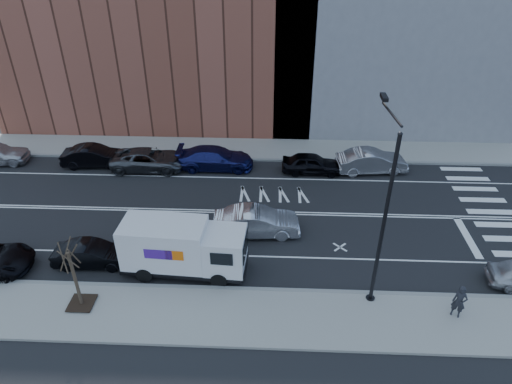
# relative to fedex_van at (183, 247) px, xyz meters

# --- Properties ---
(ground) EXTENTS (120.00, 120.00, 0.00)m
(ground) POSITION_rel_fedex_van_xyz_m (2.48, 5.60, -1.55)
(ground) COLOR black
(ground) RESTS_ON ground
(sidewalk_near) EXTENTS (44.00, 3.60, 0.15)m
(sidewalk_near) POSITION_rel_fedex_van_xyz_m (2.48, -3.20, -1.48)
(sidewalk_near) COLOR gray
(sidewalk_near) RESTS_ON ground
(sidewalk_far) EXTENTS (44.00, 3.60, 0.15)m
(sidewalk_far) POSITION_rel_fedex_van_xyz_m (2.48, 14.40, -1.48)
(sidewalk_far) COLOR gray
(sidewalk_far) RESTS_ON ground
(curb_near) EXTENTS (44.00, 0.25, 0.17)m
(curb_near) POSITION_rel_fedex_van_xyz_m (2.48, -1.40, -1.47)
(curb_near) COLOR gray
(curb_near) RESTS_ON ground
(curb_far) EXTENTS (44.00, 0.25, 0.17)m
(curb_far) POSITION_rel_fedex_van_xyz_m (2.48, 12.60, -1.47)
(curb_far) COLOR gray
(curb_far) RESTS_ON ground
(crosswalk) EXTENTS (3.00, 14.00, 0.01)m
(crosswalk) POSITION_rel_fedex_van_xyz_m (18.48, 5.60, -1.55)
(crosswalk) COLOR white
(crosswalk) RESTS_ON ground
(road_markings) EXTENTS (40.00, 8.60, 0.01)m
(road_markings) POSITION_rel_fedex_van_xyz_m (2.48, 5.60, -1.55)
(road_markings) COLOR white
(road_markings) RESTS_ON ground
(streetlight) EXTENTS (0.44, 4.02, 9.34)m
(streetlight) POSITION_rel_fedex_van_xyz_m (9.48, -1.31, 3.53)
(streetlight) COLOR black
(streetlight) RESTS_ON ground
(street_tree) EXTENTS (1.20, 1.20, 3.75)m
(street_tree) POSITION_rel_fedex_van_xyz_m (-4.52, -2.80, -0.10)
(street_tree) COLOR black
(street_tree) RESTS_ON ground
(fedex_van) EXTENTS (6.59, 2.62, 2.95)m
(fedex_van) POSITION_rel_fedex_van_xyz_m (0.00, 0.00, 0.00)
(fedex_van) COLOR black
(fedex_van) RESTS_ON ground
(far_parked_b) EXTENTS (4.80, 1.94, 1.55)m
(far_parked_b) POSITION_rel_fedex_van_xyz_m (-8.72, 11.31, -0.78)
(far_parked_b) COLOR black
(far_parked_b) RESTS_ON ground
(far_parked_c) EXTENTS (5.55, 2.68, 1.52)m
(far_parked_c) POSITION_rel_fedex_van_xyz_m (-4.58, 10.97, -0.79)
(far_parked_c) COLOR #46484D
(far_parked_c) RESTS_ON ground
(far_parked_d) EXTENTS (5.57, 2.31, 1.61)m
(far_parked_d) POSITION_rel_fedex_van_xyz_m (0.30, 11.34, -0.75)
(far_parked_d) COLOR navy
(far_parked_d) RESTS_ON ground
(far_parked_e) EXTENTS (4.31, 1.79, 1.46)m
(far_parked_e) POSITION_rel_fedex_van_xyz_m (7.34, 10.95, -0.82)
(far_parked_e) COLOR black
(far_parked_e) RESTS_ON ground
(far_parked_f) EXTENTS (5.22, 2.34, 1.66)m
(far_parked_f) POSITION_rel_fedex_van_xyz_m (11.69, 11.29, -0.72)
(far_parked_f) COLOR #99999D
(far_parked_f) RESTS_ON ground
(driving_sedan) EXTENTS (5.14, 2.14, 1.65)m
(driving_sedan) POSITION_rel_fedex_van_xyz_m (3.66, 3.41, -0.72)
(driving_sedan) COLOR silver
(driving_sedan) RESTS_ON ground
(near_parked_rear_a) EXTENTS (4.13, 1.55, 1.35)m
(near_parked_rear_a) POSITION_rel_fedex_van_xyz_m (-5.02, 0.28, -0.88)
(near_parked_rear_a) COLOR black
(near_parked_rear_a) RESTS_ON ground
(pedestrian) EXTENTS (0.75, 0.64, 1.73)m
(pedestrian) POSITION_rel_fedex_van_xyz_m (13.28, -2.73, -0.54)
(pedestrian) COLOR black
(pedestrian) RESTS_ON sidewalk_near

